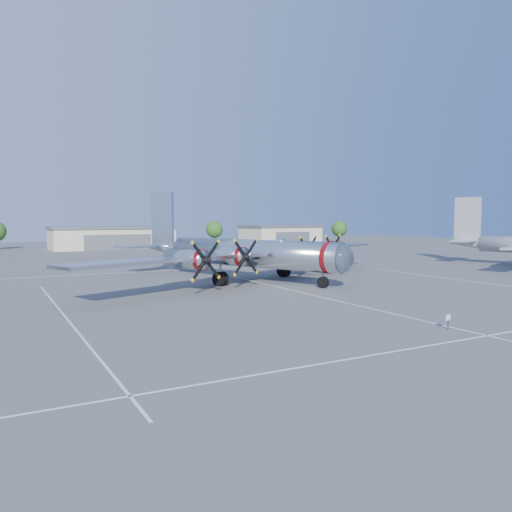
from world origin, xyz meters
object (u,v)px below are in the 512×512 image
hangar_east (280,234)px  tree_far_east (339,229)px  main_bomber_b29 (241,280)px  info_placard (448,319)px  tree_east (214,229)px  hangar_center (112,237)px

hangar_east → tree_far_east: 20.15m
main_bomber_b29 → info_placard: 30.34m
tree_east → info_placard: tree_east is taller
tree_far_east → hangar_center: bearing=178.3°
tree_far_east → main_bomber_b29: tree_far_east is taller
info_placard → main_bomber_b29: bearing=76.8°
main_bomber_b29 → tree_far_east: bearing=23.4°
hangar_east → main_bomber_b29: (-48.52, -71.26, -2.71)m
tree_east → tree_far_east: bearing=-11.9°
hangar_center → tree_east: (30.00, 6.04, 1.51)m
tree_east → tree_far_east: size_ratio=1.00×
tree_east → info_placard: 111.98m
hangar_center → tree_east: size_ratio=4.31×
main_bomber_b29 → info_placard: size_ratio=49.48×
hangar_center → tree_far_east: (68.00, -1.96, 1.51)m
tree_far_east → info_placard: (-68.73, -99.63, -3.53)m
hangar_east → info_placard: hangar_east is taller
main_bomber_b29 → info_placard: bearing=-112.3°
hangar_east → info_placard: (-48.73, -101.59, -2.03)m
hangar_center → main_bomber_b29: bearing=-90.4°
tree_far_east → main_bomber_b29: (-68.52, -69.30, -4.22)m
tree_east → info_placard: (-30.73, -107.63, -3.53)m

